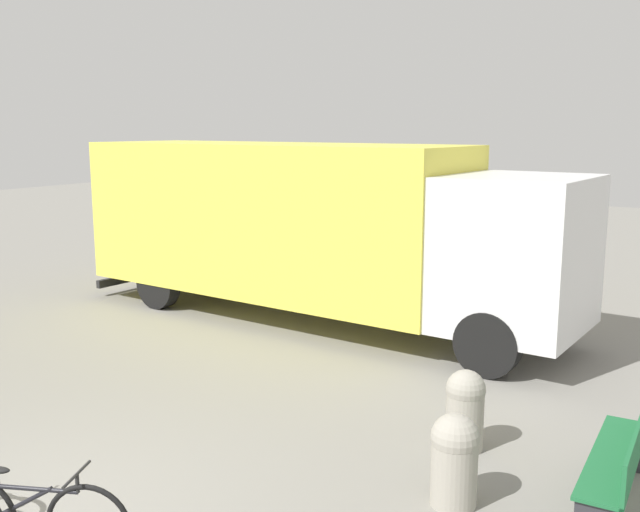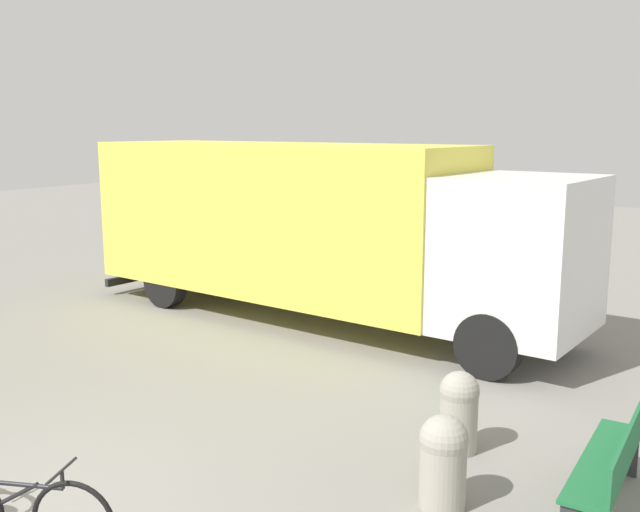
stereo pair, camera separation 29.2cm
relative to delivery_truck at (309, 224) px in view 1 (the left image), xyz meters
The scene contains 4 objects.
delivery_truck is the anchor object (origin of this frame).
park_bench 7.32m from the delivery_truck, 36.10° to the right, with size 0.40×1.90×0.88m.
bollard_near_bench 6.76m from the delivery_truck, 47.50° to the right, with size 0.45×0.45×0.88m.
bollard_far_bench 5.74m from the delivery_truck, 41.62° to the right, with size 0.43×0.43×0.89m.
Camera 1 is at (5.18, -3.45, 3.45)m, focal length 40.00 mm.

